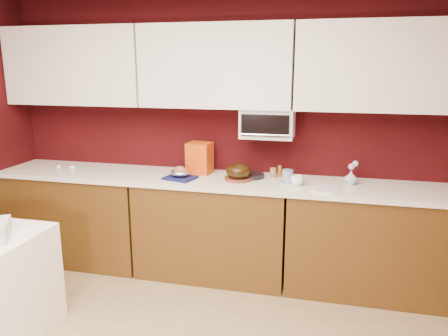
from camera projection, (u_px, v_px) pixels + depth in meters
name	position (u px, v px, depth m)	size (l,w,h in m)	color
wall_back	(221.00, 133.00, 4.02)	(4.00, 0.02, 2.50)	#320608
base_cabinet_left	(80.00, 217.00, 4.22)	(1.31, 0.58, 0.86)	#553511
base_cabinet_center	(213.00, 229.00, 3.92)	(1.31, 0.58, 0.86)	#553511
base_cabinet_right	(368.00, 243.00, 3.61)	(1.31, 0.58, 0.86)	#553511
countertop	(213.00, 180.00, 3.81)	(4.00, 0.62, 0.04)	white
upper_cabinet_left	(77.00, 66.00, 4.03)	(1.31, 0.33, 0.70)	white
upper_cabinet_center	(216.00, 66.00, 3.72)	(1.31, 0.33, 0.70)	white
upper_cabinet_right	(381.00, 66.00, 3.42)	(1.31, 0.33, 0.70)	white
toaster_oven	(268.00, 123.00, 3.75)	(0.45, 0.30, 0.25)	white
toaster_oven_door	(265.00, 125.00, 3.60)	(0.40, 0.02, 0.18)	black
toaster_oven_handle	(264.00, 135.00, 3.60)	(0.02, 0.02, 0.42)	silver
cake_base	(238.00, 179.00, 3.74)	(0.24, 0.24, 0.02)	brown
bundt_cake	(238.00, 171.00, 3.72)	(0.22, 0.22, 0.09)	black
navy_towel	(180.00, 178.00, 3.78)	(0.25, 0.21, 0.02)	#131548
foil_ham_nest	(180.00, 173.00, 3.77)	(0.17, 0.15, 0.06)	white
roasted_ham	(180.00, 170.00, 3.76)	(0.10, 0.09, 0.07)	#AA544D
pandoro_box	(200.00, 158.00, 3.94)	(0.21, 0.19, 0.28)	#A8200B
dark_pan	(252.00, 176.00, 3.82)	(0.21, 0.21, 0.04)	black
coffee_mug	(297.00, 179.00, 3.57)	(0.09, 0.09, 0.10)	white
blue_jar	(288.00, 176.00, 3.64)	(0.09, 0.09, 0.11)	navy
flower_vase	(351.00, 177.00, 3.60)	(0.08, 0.08, 0.13)	#A9B0C0
flower_pink	(352.00, 167.00, 3.58)	(0.05, 0.05, 0.05)	pink
flower_blue	(355.00, 164.00, 3.59)	(0.05, 0.05, 0.05)	#8BC3DF
china_plate	(324.00, 189.00, 3.44)	(0.23, 0.23, 0.01)	white
amber_bottle	(280.00, 171.00, 3.84)	(0.03, 0.03, 0.10)	brown
paper_cup	(273.00, 173.00, 3.82)	(0.06, 0.06, 0.08)	olive
egg_left	(59.00, 167.00, 4.12)	(0.05, 0.04, 0.04)	silver
egg_right	(72.00, 168.00, 4.10)	(0.05, 0.04, 0.04)	white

